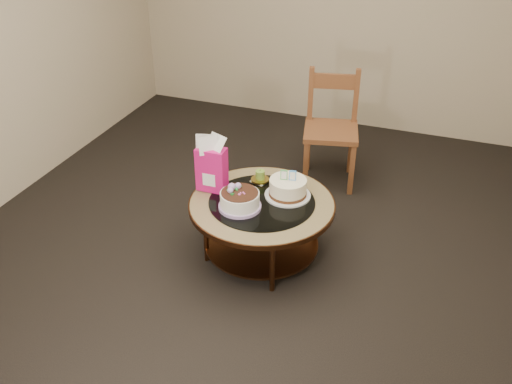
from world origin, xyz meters
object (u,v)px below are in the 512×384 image
(coffee_table, at_px, (262,211))
(gift_bag, at_px, (211,164))
(cream_cake, at_px, (288,188))
(dining_chair, at_px, (331,128))
(decorated_cake, at_px, (240,201))

(coffee_table, height_order, gift_bag, gift_bag)
(coffee_table, bearing_deg, cream_cake, 41.62)
(coffee_table, relative_size, dining_chair, 1.04)
(coffee_table, relative_size, cream_cake, 3.15)
(decorated_cake, relative_size, gift_bag, 0.70)
(coffee_table, height_order, dining_chair, dining_chair)
(cream_cake, bearing_deg, coffee_table, -149.42)
(decorated_cake, xyz_separation_m, cream_cake, (0.26, 0.26, 0.01))
(cream_cake, xyz_separation_m, gift_bag, (-0.53, -0.10, 0.14))
(coffee_table, height_order, cream_cake, cream_cake)
(coffee_table, xyz_separation_m, cream_cake, (0.15, 0.13, 0.14))
(cream_cake, xyz_separation_m, dining_chair, (0.03, 1.12, -0.03))
(gift_bag, bearing_deg, dining_chair, 63.93)
(coffee_table, xyz_separation_m, decorated_cake, (-0.11, -0.13, 0.14))
(dining_chair, bearing_deg, coffee_table, -111.20)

